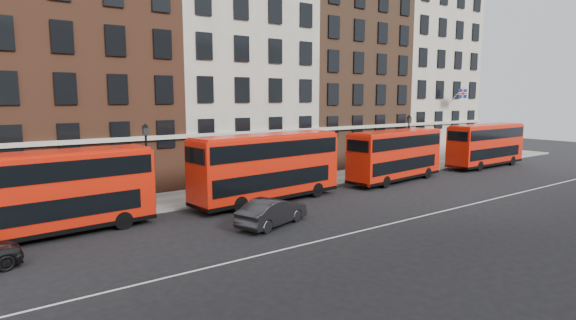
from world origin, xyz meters
TOP-DOWN VIEW (x-y plane):
  - ground at (0.00, 0.00)m, footprint 120.00×120.00m
  - pavement at (0.00, 10.50)m, footprint 80.00×5.00m
  - kerb at (0.00, 8.00)m, footprint 80.00×0.30m
  - road_centre_line at (0.00, -2.00)m, footprint 70.00×0.12m
  - building_terrace at (-0.31, 17.88)m, footprint 64.00×11.95m
  - bus_a at (-16.68, 6.54)m, footprint 10.49×3.23m
  - bus_b at (-3.46, 6.54)m, footprint 11.19×3.67m
  - bus_c at (9.41, 6.54)m, footprint 10.46×3.67m
  - bus_d at (23.12, 6.54)m, footprint 10.45×2.76m
  - car_front at (-6.34, 1.65)m, footprint 4.94×3.06m
  - lamp_post_left at (-10.79, 8.90)m, footprint 0.44×0.44m
  - lamp_post_right at (13.60, 8.65)m, footprint 0.44×0.44m
  - traffic_light at (25.81, 8.26)m, footprint 0.25×0.45m
  - iron_railings at (0.00, 12.70)m, footprint 6.60×0.06m

SIDE VIEW (x-z plane):
  - ground at x=0.00m, z-range 0.00..0.00m
  - road_centre_line at x=0.00m, z-range 0.00..0.01m
  - pavement at x=0.00m, z-range 0.00..0.15m
  - kerb at x=0.00m, z-range 0.00..0.16m
  - iron_railings at x=0.00m, z-range 0.15..1.15m
  - car_front at x=-6.34m, z-range 0.00..1.54m
  - bus_c at x=9.41m, z-range 0.16..4.46m
  - bus_a at x=-16.68m, z-range 0.16..4.50m
  - bus_d at x=23.12m, z-range 0.16..4.52m
  - traffic_light at x=25.81m, z-range 0.81..4.08m
  - bus_b at x=-3.46m, z-range 0.17..4.79m
  - lamp_post_left at x=-10.79m, z-range 0.42..5.74m
  - lamp_post_right at x=13.60m, z-range 0.42..5.74m
  - building_terrace at x=-0.31m, z-range -0.76..21.24m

